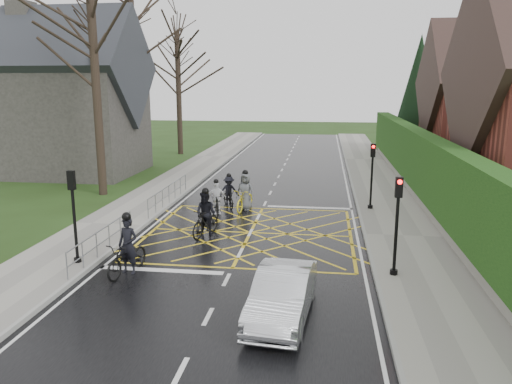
% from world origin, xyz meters
% --- Properties ---
extents(ground, '(120.00, 120.00, 0.00)m').
position_xyz_m(ground, '(0.00, 0.00, 0.00)').
color(ground, '#1E3210').
rests_on(ground, ground).
extents(road, '(9.00, 80.00, 0.01)m').
position_xyz_m(road, '(0.00, 0.00, 0.01)').
color(road, black).
rests_on(road, ground).
extents(sidewalk_right, '(3.00, 80.00, 0.15)m').
position_xyz_m(sidewalk_right, '(6.00, 0.00, 0.07)').
color(sidewalk_right, gray).
rests_on(sidewalk_right, ground).
extents(sidewalk_left, '(3.00, 80.00, 0.15)m').
position_xyz_m(sidewalk_left, '(-6.00, 0.00, 0.07)').
color(sidewalk_left, gray).
rests_on(sidewalk_left, ground).
extents(stone_wall, '(0.50, 38.00, 0.70)m').
position_xyz_m(stone_wall, '(7.75, 6.00, 0.35)').
color(stone_wall, slate).
rests_on(stone_wall, ground).
extents(hedge, '(0.90, 38.00, 2.80)m').
position_xyz_m(hedge, '(7.75, 6.00, 2.10)').
color(hedge, '#14360E').
rests_on(hedge, stone_wall).
extents(house_far, '(9.80, 8.80, 10.30)m').
position_xyz_m(house_far, '(14.75, 18.00, 4.36)').
color(house_far, maroon).
rests_on(house_far, ground).
extents(conifer, '(4.60, 4.60, 10.00)m').
position_xyz_m(conifer, '(10.75, 26.00, 4.99)').
color(conifer, black).
rests_on(conifer, ground).
extents(church, '(8.80, 7.80, 11.00)m').
position_xyz_m(church, '(-13.54, 12.00, 4.93)').
color(church, '#2D2B28').
rests_on(church, ground).
extents(tree_near, '(9.24, 9.24, 11.44)m').
position_xyz_m(tree_near, '(-9.00, 6.00, 7.91)').
color(tree_near, black).
rests_on(tree_near, ground).
extents(tree_mid, '(10.08, 10.08, 12.48)m').
position_xyz_m(tree_mid, '(-10.00, 14.00, 8.63)').
color(tree_mid, black).
rests_on(tree_mid, ground).
extents(tree_far, '(8.40, 8.40, 10.40)m').
position_xyz_m(tree_far, '(-9.30, 22.00, 7.19)').
color(tree_far, black).
rests_on(tree_far, ground).
extents(railing_south, '(0.05, 5.04, 1.03)m').
position_xyz_m(railing_south, '(-4.65, -3.50, 0.78)').
color(railing_south, slate).
rests_on(railing_south, ground).
extents(railing_north, '(0.05, 6.04, 1.03)m').
position_xyz_m(railing_north, '(-4.65, 4.00, 0.79)').
color(railing_north, slate).
rests_on(railing_north, ground).
extents(traffic_light_ne, '(0.24, 0.31, 3.21)m').
position_xyz_m(traffic_light_ne, '(5.10, 4.20, 1.66)').
color(traffic_light_ne, black).
rests_on(traffic_light_ne, ground).
extents(traffic_light_se, '(0.24, 0.31, 3.21)m').
position_xyz_m(traffic_light_se, '(5.10, -4.20, 1.66)').
color(traffic_light_se, black).
rests_on(traffic_light_se, ground).
extents(traffic_light_sw, '(0.24, 0.31, 3.21)m').
position_xyz_m(traffic_light_sw, '(-5.10, -4.50, 1.66)').
color(traffic_light_sw, black).
rests_on(traffic_light_sw, ground).
extents(cyclist_rear, '(1.13, 2.16, 2.00)m').
position_xyz_m(cyclist_rear, '(-3.20, -4.89, 0.65)').
color(cyclist_rear, black).
rests_on(cyclist_rear, ground).
extents(cyclist_back, '(1.09, 2.02, 1.94)m').
position_xyz_m(cyclist_back, '(-1.68, -0.65, 0.73)').
color(cyclist_back, black).
rests_on(cyclist_back, ground).
extents(cyclist_mid, '(1.25, 1.79, 1.66)m').
position_xyz_m(cyclist_mid, '(-1.69, 4.20, 0.60)').
color(cyclist_mid, black).
rests_on(cyclist_mid, ground).
extents(cyclist_front, '(0.98, 1.71, 1.66)m').
position_xyz_m(cyclist_front, '(-1.98, 2.66, 0.61)').
color(cyclist_front, black).
rests_on(cyclist_front, ground).
extents(cyclist_lead, '(1.07, 2.09, 1.94)m').
position_xyz_m(cyclist_lead, '(-0.79, 3.61, 0.67)').
color(cyclist_lead, gold).
rests_on(cyclist_lead, ground).
extents(car, '(1.70, 4.00, 1.28)m').
position_xyz_m(car, '(1.90, -7.26, 0.64)').
color(car, silver).
rests_on(car, ground).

